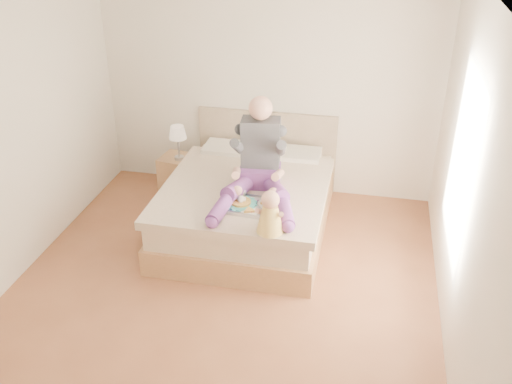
% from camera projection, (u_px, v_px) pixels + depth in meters
% --- Properties ---
extents(room, '(4.02, 4.22, 2.71)m').
position_uv_depth(room, '(230.00, 140.00, 4.76)').
color(room, brown).
rests_on(room, ground).
extents(bed, '(1.70, 2.18, 1.00)m').
position_uv_depth(bed, '(249.00, 202.00, 6.27)').
color(bed, '#A1754B').
rests_on(bed, ground).
extents(nightstand, '(0.47, 0.43, 0.51)m').
position_uv_depth(nightstand, '(179.00, 176.00, 6.96)').
color(nightstand, '#A1754B').
rests_on(nightstand, ground).
extents(lamp, '(0.21, 0.21, 0.42)m').
position_uv_depth(lamp, '(178.00, 134.00, 6.63)').
color(lamp, '#AEB0B5').
rests_on(lamp, nightstand).
extents(adult, '(0.83, 1.21, 0.98)m').
position_uv_depth(adult, '(259.00, 165.00, 5.75)').
color(adult, '#6A3482').
rests_on(adult, bed).
extents(tray, '(0.54, 0.44, 0.15)m').
position_uv_depth(tray, '(251.00, 204.00, 5.56)').
color(tray, '#AEB0B5').
rests_on(tray, bed).
extents(baby, '(0.27, 0.37, 0.41)m').
position_uv_depth(baby, '(270.00, 215.00, 5.12)').
color(baby, '#F0C44C').
rests_on(baby, bed).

